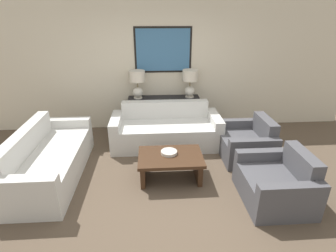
% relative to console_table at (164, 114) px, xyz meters
% --- Properties ---
extents(ground_plane, '(20.00, 20.00, 0.00)m').
position_rel_console_table_xyz_m(ground_plane, '(0.00, -2.12, -0.37)').
color(ground_plane, brown).
extents(back_wall, '(8.25, 0.12, 2.65)m').
position_rel_console_table_xyz_m(back_wall, '(0.00, 0.28, 0.96)').
color(back_wall, beige).
rests_on(back_wall, ground_plane).
extents(console_table, '(1.51, 0.39, 0.75)m').
position_rel_console_table_xyz_m(console_table, '(0.00, 0.00, 0.00)').
color(console_table, black).
rests_on(console_table, ground_plane).
extents(table_lamp_left, '(0.32, 0.32, 0.58)m').
position_rel_console_table_xyz_m(table_lamp_left, '(-0.55, -0.00, 0.74)').
color(table_lamp_left, silver).
rests_on(table_lamp_left, console_table).
extents(table_lamp_right, '(0.32, 0.32, 0.58)m').
position_rel_console_table_xyz_m(table_lamp_right, '(0.55, -0.00, 0.74)').
color(table_lamp_right, silver).
rests_on(table_lamp_right, console_table).
extents(couch_by_back_wall, '(2.08, 0.86, 0.80)m').
position_rel_console_table_xyz_m(couch_by_back_wall, '(0.00, -0.68, -0.09)').
color(couch_by_back_wall, silver).
rests_on(couch_by_back_wall, ground_plane).
extents(couch_by_side, '(0.86, 2.08, 0.80)m').
position_rel_console_table_xyz_m(couch_by_side, '(-1.90, -1.67, -0.09)').
color(couch_by_side, silver).
rests_on(couch_by_side, ground_plane).
extents(coffee_table, '(0.98, 0.68, 0.41)m').
position_rel_console_table_xyz_m(coffee_table, '(0.00, -1.86, -0.08)').
color(coffee_table, '#3D2616').
rests_on(coffee_table, ground_plane).
extents(decorative_bowl, '(0.25, 0.25, 0.05)m').
position_rel_console_table_xyz_m(decorative_bowl, '(-0.02, -1.80, 0.06)').
color(decorative_bowl, beige).
rests_on(decorative_bowl, coffee_table).
extents(armchair_near_back_wall, '(0.84, 0.99, 0.73)m').
position_rel_console_table_xyz_m(armchair_near_back_wall, '(1.42, -1.26, -0.12)').
color(armchair_near_back_wall, '#4C4C51').
rests_on(armchair_near_back_wall, ground_plane).
extents(armchair_near_camera, '(0.84, 0.99, 0.73)m').
position_rel_console_table_xyz_m(armchair_near_camera, '(1.42, -2.46, -0.12)').
color(armchair_near_camera, '#4C4C51').
rests_on(armchair_near_camera, ground_plane).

